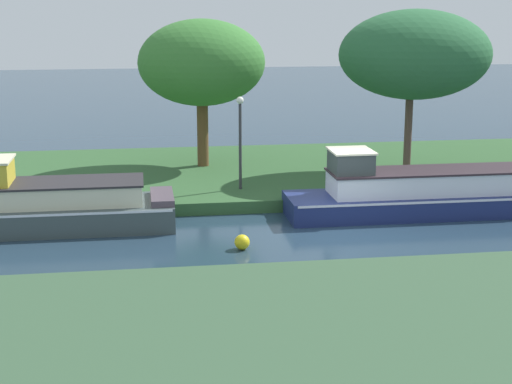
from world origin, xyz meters
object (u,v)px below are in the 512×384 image
Objects in this scene: willow_tree_centre at (415,55)px; lamp_post at (240,132)px; navy_narrowboat at (440,193)px; channel_buoy at (242,242)px; slate_barge at (49,206)px; willow_tree_left at (202,63)px.

willow_tree_centre is 7.20m from lamp_post.
navy_narrowboat reaches higher than channel_buoy.
lamp_post is (-6.56, -1.77, -2.35)m from willow_tree_centre.
willow_tree_centre is at bearing 19.14° from slate_barge.
willow_tree_centre reaches higher than lamp_post.
lamp_post reaches higher than slate_barge.
willow_tree_centre reaches higher than slate_barge.
navy_narrowboat is at bearing -23.24° from lamp_post.
navy_narrowboat is at bearing 23.02° from channel_buoy.
channel_buoy is (0.27, -9.50, -4.10)m from willow_tree_left.
willow_tree_centre is at bearing -17.05° from willow_tree_left.
navy_narrowboat is 24.50× the size of channel_buoy.
slate_barge reaches higher than navy_narrowboat.
lamp_post reaches higher than channel_buoy.
slate_barge is at bearing 152.05° from channel_buoy.
willow_tree_left reaches higher than lamp_post.
channel_buoy is at bearing -96.85° from lamp_post.
channel_buoy is at bearing -88.38° from willow_tree_left.
channel_buoy is (5.35, -2.84, -0.49)m from slate_barge.
slate_barge is 0.70× the size of navy_narrowboat.
willow_tree_centre is 11.14m from channel_buoy.
willow_tree_left reaches higher than navy_narrowboat.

